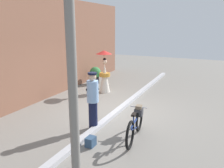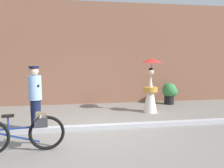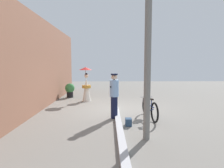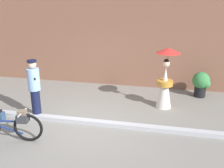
{
  "view_description": "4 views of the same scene",
  "coord_description": "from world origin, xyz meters",
  "px_view_note": "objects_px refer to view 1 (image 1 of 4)",
  "views": [
    {
      "loc": [
        -7.1,
        -3.09,
        3.01
      ],
      "look_at": [
        -0.17,
        0.18,
        1.04
      ],
      "focal_mm": 37.04,
      "sensor_mm": 36.0,
      "label": 1
    },
    {
      "loc": [
        -0.48,
        -5.75,
        1.94
      ],
      "look_at": [
        0.49,
        0.48,
        1.17
      ],
      "focal_mm": 35.34,
      "sensor_mm": 36.0,
      "label": 2
    },
    {
      "loc": [
        -8.95,
        0.33,
        2.04
      ],
      "look_at": [
        -0.08,
        0.18,
        1.17
      ],
      "focal_mm": 31.55,
      "sensor_mm": 36.0,
      "label": 3
    },
    {
      "loc": [
        2.02,
        -6.27,
        3.49
      ],
      "look_at": [
        0.58,
        0.52,
        1.04
      ],
      "focal_mm": 42.23,
      "sensor_mm": 36.0,
      "label": 4
    }
  ],
  "objects_px": {
    "bicycle_near_officer": "(136,123)",
    "person_officer": "(93,99)",
    "person_with_parasol": "(105,72)",
    "backpack_on_pavement": "(91,141)",
    "potted_plant_by_door": "(96,74)",
    "utility_pole": "(72,60)"
  },
  "relations": [
    {
      "from": "person_officer",
      "to": "potted_plant_by_door",
      "type": "height_order",
      "value": "person_officer"
    },
    {
      "from": "bicycle_near_officer",
      "to": "backpack_on_pavement",
      "type": "distance_m",
      "value": 1.3
    },
    {
      "from": "person_officer",
      "to": "person_with_parasol",
      "type": "height_order",
      "value": "person_with_parasol"
    },
    {
      "from": "potted_plant_by_door",
      "to": "backpack_on_pavement",
      "type": "bearing_deg",
      "value": -151.92
    },
    {
      "from": "bicycle_near_officer",
      "to": "potted_plant_by_door",
      "type": "height_order",
      "value": "potted_plant_by_door"
    },
    {
      "from": "person_with_parasol",
      "to": "utility_pole",
      "type": "height_order",
      "value": "utility_pole"
    },
    {
      "from": "potted_plant_by_door",
      "to": "bicycle_near_officer",
      "type": "bearing_deg",
      "value": -140.88
    },
    {
      "from": "person_with_parasol",
      "to": "potted_plant_by_door",
      "type": "height_order",
      "value": "person_with_parasol"
    },
    {
      "from": "person_with_parasol",
      "to": "backpack_on_pavement",
      "type": "xyz_separation_m",
      "value": [
        -4.56,
        -1.93,
        -0.79
      ]
    },
    {
      "from": "bicycle_near_officer",
      "to": "utility_pole",
      "type": "xyz_separation_m",
      "value": [
        -2.12,
        0.5,
        1.98
      ]
    },
    {
      "from": "bicycle_near_officer",
      "to": "person_officer",
      "type": "xyz_separation_m",
      "value": [
        0.01,
        1.33,
        0.49
      ]
    },
    {
      "from": "utility_pole",
      "to": "person_with_parasol",
      "type": "bearing_deg",
      "value": 21.71
    },
    {
      "from": "bicycle_near_officer",
      "to": "person_officer",
      "type": "height_order",
      "value": "person_officer"
    },
    {
      "from": "bicycle_near_officer",
      "to": "potted_plant_by_door",
      "type": "relative_size",
      "value": 2.04
    },
    {
      "from": "bicycle_near_officer",
      "to": "person_with_parasol",
      "type": "xyz_separation_m",
      "value": [
        3.64,
        2.8,
        0.5
      ]
    },
    {
      "from": "person_with_parasol",
      "to": "backpack_on_pavement",
      "type": "relative_size",
      "value": 7.25
    },
    {
      "from": "utility_pole",
      "to": "bicycle_near_officer",
      "type": "bearing_deg",
      "value": -13.41
    },
    {
      "from": "person_officer",
      "to": "backpack_on_pavement",
      "type": "distance_m",
      "value": 1.3
    },
    {
      "from": "potted_plant_by_door",
      "to": "person_officer",
      "type": "bearing_deg",
      "value": -151.58
    },
    {
      "from": "person_officer",
      "to": "potted_plant_by_door",
      "type": "distance_m",
      "value": 5.53
    },
    {
      "from": "person_with_parasol",
      "to": "backpack_on_pavement",
      "type": "height_order",
      "value": "person_with_parasol"
    },
    {
      "from": "backpack_on_pavement",
      "to": "utility_pole",
      "type": "xyz_separation_m",
      "value": [
        -1.2,
        -0.37,
        2.27
      ]
    }
  ]
}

